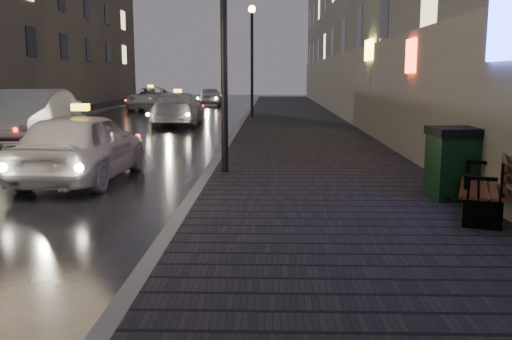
{
  "coord_description": "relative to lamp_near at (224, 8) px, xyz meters",
  "views": [
    {
      "loc": [
        2.84,
        -5.77,
        2.14
      ],
      "look_at": [
        2.61,
        2.02,
        0.85
      ],
      "focal_mm": 40.0,
      "sensor_mm": 36.0,
      "label": 1
    }
  ],
  "objects": [
    {
      "name": "trash_bin",
      "position": [
        3.95,
        -2.5,
        -2.74
      ],
      "size": [
        0.83,
        0.83,
        1.17
      ],
      "rotation": [
        0.0,
        0.0,
        0.1
      ],
      "color": "black",
      "rests_on": "sidewalk"
    },
    {
      "name": "taxi_far",
      "position": [
        -6.74,
        24.48,
        -2.78
      ],
      "size": [
        2.47,
        5.17,
        1.42
      ],
      "primitive_type": "imported",
      "rotation": [
        0.0,
        0.0,
        0.02
      ],
      "color": "silver",
      "rests_on": "ground"
    },
    {
      "name": "car_left_mid",
      "position": [
        -6.71,
        6.08,
        -2.63
      ],
      "size": [
        1.99,
        5.26,
        1.71
      ],
      "primitive_type": "imported",
      "rotation": [
        0.0,
        0.0,
        0.03
      ],
      "color": "#A9A8B1",
      "rests_on": "ground"
    },
    {
      "name": "lamp_far",
      "position": [
        0.0,
        16.0,
        0.0
      ],
      "size": [
        0.36,
        0.36,
        5.28
      ],
      "color": "black",
      "rests_on": "sidewalk"
    },
    {
      "name": "curb_far",
      "position": [
        -9.25,
        15.0,
        -3.41
      ],
      "size": [
        0.2,
        58.0,
        0.15
      ],
      "primitive_type": "cube",
      "color": "slate",
      "rests_on": "ground"
    },
    {
      "name": "taxi_mid",
      "position": [
        -3.17,
        13.32,
        -2.78
      ],
      "size": [
        2.2,
        4.98,
        1.42
      ],
      "primitive_type": "imported",
      "rotation": [
        0.0,
        0.0,
        3.18
      ],
      "color": "silver",
      "rests_on": "ground"
    },
    {
      "name": "ground",
      "position": [
        -1.85,
        -6.0,
        -3.49
      ],
      "size": [
        120.0,
        120.0,
        0.0
      ],
      "primitive_type": "plane",
      "color": "black",
      "rests_on": "ground"
    },
    {
      "name": "bench",
      "position": [
        4.07,
        -3.74,
        -2.88
      ],
      "size": [
        1.17,
        1.88,
        0.91
      ],
      "rotation": [
        0.0,
        0.0,
        -0.34
      ],
      "color": "black",
      "rests_on": "sidewalk"
    },
    {
      "name": "curb",
      "position": [
        -0.35,
        15.0,
        -3.41
      ],
      "size": [
        0.2,
        58.0,
        0.15
      ],
      "primitive_type": "cube",
      "color": "slate",
      "rests_on": "ground"
    },
    {
      "name": "car_far",
      "position": [
        -3.48,
        29.29,
        -2.82
      ],
      "size": [
        1.87,
        4.02,
        1.33
      ],
      "primitive_type": "imported",
      "rotation": [
        0.0,
        0.0,
        3.22
      ],
      "color": "#A0A1A8",
      "rests_on": "ground"
    },
    {
      "name": "sidewalk",
      "position": [
        2.05,
        15.0,
        -3.41
      ],
      "size": [
        4.6,
        58.0,
        0.15
      ],
      "primitive_type": "cube",
      "color": "black",
      "rests_on": "ground"
    },
    {
      "name": "taxi_near",
      "position": [
        -2.89,
        -0.32,
        -2.77
      ],
      "size": [
        1.89,
        4.31,
        1.44
      ],
      "primitive_type": "imported",
      "rotation": [
        0.0,
        0.0,
        3.1
      ],
      "color": "silver",
      "rests_on": "ground"
    },
    {
      "name": "lamp_near",
      "position": [
        0.0,
        0.0,
        0.0
      ],
      "size": [
        0.36,
        0.36,
        5.28
      ],
      "color": "black",
      "rests_on": "sidewalk"
    },
    {
      "name": "building_far_c",
      "position": [
        -15.35,
        33.0,
        2.01
      ],
      "size": [
        6.0,
        22.0,
        11.0
      ],
      "primitive_type": "cube",
      "color": "#6B6051",
      "rests_on": "ground"
    },
    {
      "name": "sidewalk_far",
      "position": [
        -10.55,
        15.0,
        -3.41
      ],
      "size": [
        2.4,
        58.0,
        0.15
      ],
      "primitive_type": "cube",
      "color": "black",
      "rests_on": "ground"
    }
  ]
}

